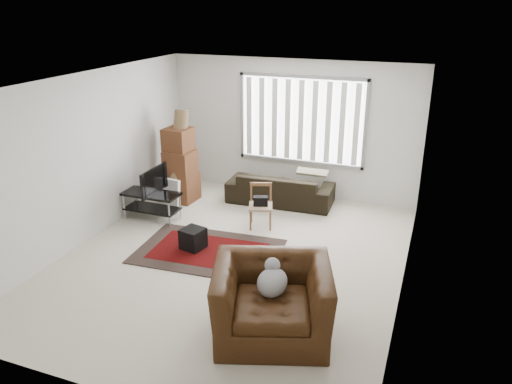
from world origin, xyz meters
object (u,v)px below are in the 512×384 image
tv_stand (152,200)px  moving_boxes (180,167)px  armchair (272,296)px  sofa (280,184)px  side_chair (261,204)px

tv_stand → moving_boxes: size_ratio=0.71×
armchair → sofa: bearing=88.0°
sofa → side_chair: sofa is taller
moving_boxes → tv_stand: bearing=-92.0°
tv_stand → side_chair: bearing=12.3°
moving_boxes → sofa: bearing=16.4°
side_chair → sofa: bearing=71.6°
moving_boxes → armchair: moving_boxes is taller
sofa → side_chair: 1.15m
tv_stand → moving_boxes: moving_boxes is taller
moving_boxes → sofa: 1.98m
tv_stand → sofa: bearing=39.4°
tv_stand → moving_boxes: bearing=88.0°
side_chair → armchair: size_ratio=0.45×
tv_stand → sofa: sofa is taller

